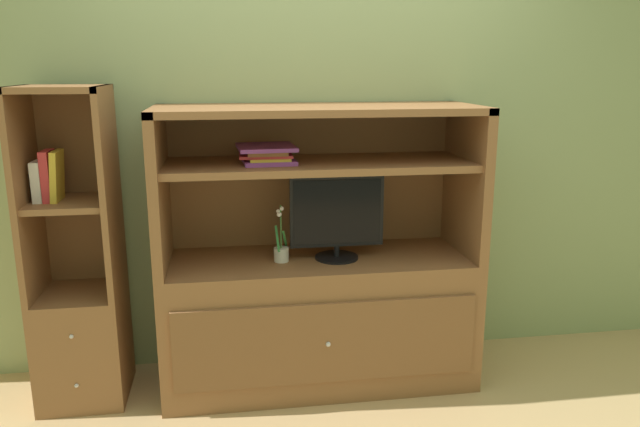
{
  "coord_description": "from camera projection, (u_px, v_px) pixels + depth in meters",
  "views": [
    {
      "loc": [
        -0.46,
        -2.63,
        1.68
      ],
      "look_at": [
        0.0,
        0.35,
        0.94
      ],
      "focal_mm": 34.27,
      "sensor_mm": 36.0,
      "label": 1
    }
  ],
  "objects": [
    {
      "name": "ground_plane",
      "position": [
        331.0,
        417.0,
        3.0
      ],
      "size": [
        8.0,
        8.0,
        0.0
      ],
      "primitive_type": "plane",
      "color": "tan"
    },
    {
      "name": "painted_rear_wall",
      "position": [
        309.0,
        117.0,
        3.38
      ],
      "size": [
        6.0,
        0.1,
        2.8
      ],
      "primitive_type": "cube",
      "color": "#8C9E6B",
      "rests_on": "ground_plane"
    },
    {
      "name": "media_console",
      "position": [
        318.0,
        293.0,
        3.27
      ],
      "size": [
        1.64,
        0.62,
        1.48
      ],
      "color": "brown",
      "rests_on": "ground_plane"
    },
    {
      "name": "tv_monitor",
      "position": [
        337.0,
        217.0,
        3.15
      ],
      "size": [
        0.49,
        0.23,
        0.44
      ],
      "color": "black",
      "rests_on": "media_console"
    },
    {
      "name": "potted_plant",
      "position": [
        281.0,
        250.0,
        3.14
      ],
      "size": [
        0.08,
        0.12,
        0.3
      ],
      "color": "beige",
      "rests_on": "media_console"
    },
    {
      "name": "magazine_stack",
      "position": [
        267.0,
        154.0,
        3.05
      ],
      "size": [
        0.3,
        0.32,
        0.09
      ],
      "color": "purple",
      "rests_on": "media_console"
    },
    {
      "name": "bookshelf_tall",
      "position": [
        80.0,
        298.0,
        3.08
      ],
      "size": [
        0.42,
        0.44,
        1.59
      ],
      "color": "brown",
      "rests_on": "ground_plane"
    },
    {
      "name": "upright_book_row",
      "position": [
        48.0,
        177.0,
        2.91
      ],
      "size": [
        0.13,
        0.16,
        0.24
      ],
      "color": "silver",
      "rests_on": "bookshelf_tall"
    }
  ]
}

